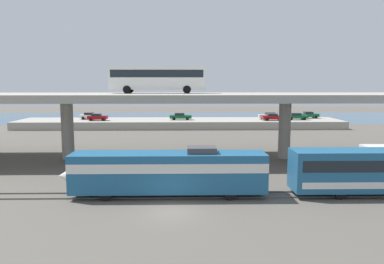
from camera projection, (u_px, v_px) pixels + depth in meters
ground_plane at (171, 212)px, 27.86m from camera, size 260.00×260.00×0.00m
rail_strip_near at (173, 198)px, 31.05m from camera, size 110.00×0.12×0.12m
rail_strip_far at (173, 192)px, 32.59m from camera, size 110.00×0.12×0.12m
train_locomotive at (159, 170)px, 31.52m from camera, size 17.29×3.04×4.18m
highway_overpass at (176, 99)px, 46.74m from camera, size 96.00×12.88×8.17m
transit_bus_on_overpass at (158, 77)px, 47.82m from camera, size 12.00×2.68×3.40m
pier_parking_lot at (180, 123)px, 82.30m from camera, size 69.46×11.49×1.64m
parked_car_0 at (97, 117)px, 79.83m from camera, size 4.10×1.91×1.50m
parked_car_1 at (269, 116)px, 83.11m from camera, size 4.57×1.87×1.50m
parked_car_2 at (309, 115)px, 85.42m from camera, size 4.06×2.00×1.50m
parked_car_3 at (273, 117)px, 80.08m from camera, size 4.59×1.82×1.50m
parked_car_4 at (180, 116)px, 81.55m from camera, size 4.68×1.87×1.50m
parked_car_5 at (296, 116)px, 81.58m from camera, size 4.64×1.99×1.50m
parked_car_6 at (90, 116)px, 82.75m from camera, size 4.28×1.93×1.50m
harbor_water at (181, 118)px, 105.21m from camera, size 140.00×36.00×0.01m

